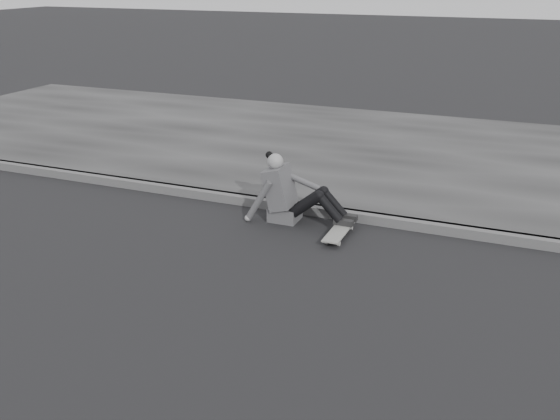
{
  "coord_description": "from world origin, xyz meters",
  "views": [
    {
      "loc": [
        -0.02,
        -4.58,
        2.98
      ],
      "look_at": [
        -2.44,
        1.36,
        0.5
      ],
      "focal_mm": 40.0,
      "sensor_mm": 36.0,
      "label": 1
    }
  ],
  "objects": [
    {
      "name": "ground",
      "position": [
        0.0,
        0.0,
        0.0
      ],
      "size": [
        80.0,
        80.0,
        0.0
      ],
      "primitive_type": "plane",
      "color": "black",
      "rests_on": "ground"
    },
    {
      "name": "curb",
      "position": [
        0.0,
        2.58,
        0.06
      ],
      "size": [
        24.0,
        0.16,
        0.12
      ],
      "primitive_type": "cube",
      "color": "#545454",
      "rests_on": "ground"
    },
    {
      "name": "sidewalk",
      "position": [
        0.0,
        5.6,
        0.06
      ],
      "size": [
        24.0,
        6.0,
        0.12
      ],
      "primitive_type": "cube",
      "color": "#333333",
      "rests_on": "ground"
    },
    {
      "name": "skateboard",
      "position": [
        -1.94,
        2.01,
        0.07
      ],
      "size": [
        0.2,
        0.78,
        0.09
      ],
      "color": "#A4A59F",
      "rests_on": "ground"
    },
    {
      "name": "seated_woman",
      "position": [
        -2.68,
        2.25,
        0.36
      ],
      "size": [
        1.38,
        0.46,
        0.88
      ],
      "color": "#4C4C4E",
      "rests_on": "ground"
    }
  ]
}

